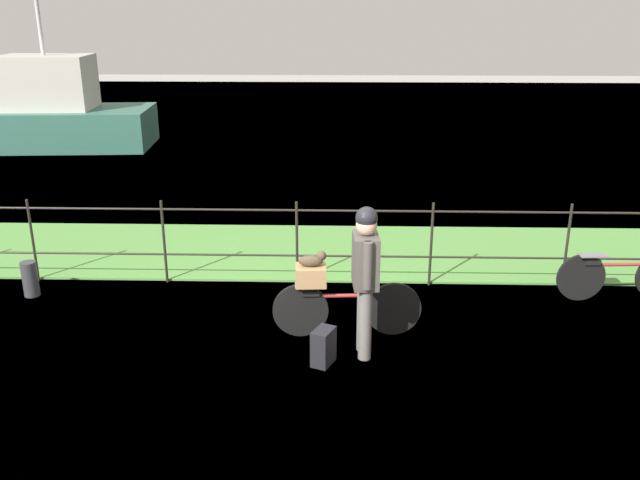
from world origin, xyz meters
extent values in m
plane|color=#9E9993|center=(0.00, 0.00, 0.00)|extent=(60.00, 60.00, 0.00)
cube|color=#569342|center=(0.00, 3.35, 0.01)|extent=(27.00, 2.40, 0.03)
plane|color=#60849E|center=(0.00, 11.76, 0.00)|extent=(30.00, 30.00, 0.00)
cylinder|color=#28231E|center=(-3.60, 2.11, 0.58)|extent=(0.04, 0.04, 1.17)
cylinder|color=#28231E|center=(-1.80, 2.11, 0.58)|extent=(0.04, 0.04, 1.17)
cylinder|color=#28231E|center=(0.00, 2.11, 0.58)|extent=(0.04, 0.04, 1.17)
cylinder|color=#28231E|center=(1.80, 2.11, 0.58)|extent=(0.04, 0.04, 1.17)
cylinder|color=#28231E|center=(3.60, 2.11, 0.58)|extent=(0.04, 0.04, 1.17)
cylinder|color=#28231E|center=(0.00, 2.11, 0.41)|extent=(18.00, 0.03, 0.03)
cylinder|color=#28231E|center=(0.00, 2.11, 1.05)|extent=(18.00, 0.03, 0.03)
cylinder|color=black|center=(1.20, 0.66, 0.32)|extent=(0.64, 0.09, 0.64)
cylinder|color=black|center=(0.13, 0.59, 0.32)|extent=(0.64, 0.09, 0.64)
cylinder|color=#9E2D2D|center=(0.66, 0.62, 0.50)|extent=(0.83, 0.10, 0.04)
cube|color=black|center=(0.25, 0.60, 0.54)|extent=(0.21, 0.10, 0.06)
cube|color=slate|center=(0.25, 0.60, 0.63)|extent=(0.37, 0.18, 0.02)
cube|color=#A87F51|center=(0.25, 0.60, 0.75)|extent=(0.36, 0.30, 0.22)
ellipsoid|color=#4C3D2D|center=(0.25, 0.60, 0.93)|extent=(0.29, 0.16, 0.13)
sphere|color=#4C3D2D|center=(0.37, 0.60, 0.99)|extent=(0.11, 0.11, 0.11)
cylinder|color=slate|center=(0.84, 0.28, 0.41)|extent=(0.14, 0.14, 0.82)
cylinder|color=slate|center=(0.85, 0.08, 0.41)|extent=(0.14, 0.14, 0.82)
cube|color=#4C4742|center=(0.84, 0.18, 1.10)|extent=(0.29, 0.42, 0.56)
cylinder|color=#4C4742|center=(0.83, 0.40, 1.13)|extent=(0.10, 0.10, 0.50)
cylinder|color=#4C4742|center=(0.86, -0.04, 1.13)|extent=(0.10, 0.10, 0.50)
sphere|color=tan|center=(0.84, 0.18, 1.49)|extent=(0.22, 0.22, 0.22)
sphere|color=black|center=(0.84, 0.18, 1.57)|extent=(0.23, 0.23, 0.23)
cube|color=black|center=(0.41, -0.04, 0.20)|extent=(0.28, 0.33, 0.40)
cylinder|color=#38383D|center=(-3.47, 1.61, 0.23)|extent=(0.20, 0.20, 0.47)
cylinder|color=black|center=(3.67, 1.68, 0.31)|extent=(0.63, 0.08, 0.63)
cylinder|color=#9E2D2D|center=(4.19, 1.71, 0.48)|extent=(0.80, 0.09, 0.04)
cube|color=black|center=(3.79, 1.69, 0.53)|extent=(0.21, 0.10, 0.06)
cube|color=slate|center=(3.79, 1.69, 0.62)|extent=(0.37, 0.18, 0.02)
cube|color=#336656|center=(-7.03, 11.17, 0.50)|extent=(5.26, 2.56, 1.01)
cube|color=#B7B2A8|center=(-7.03, 11.17, 1.69)|extent=(2.35, 1.70, 1.36)
cylinder|color=#B2B2B2|center=(-7.03, 11.17, 3.16)|extent=(0.10, 0.10, 1.60)
camera|label=1|loc=(0.56, -6.36, 3.65)|focal=37.70mm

